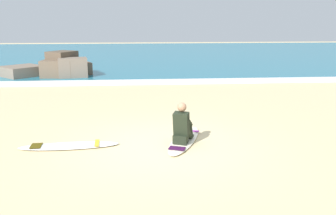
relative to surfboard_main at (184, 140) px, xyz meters
name	(u,v)px	position (x,y,z in m)	size (l,w,h in m)	color
ground_plane	(161,147)	(-0.59, -0.38, -0.04)	(80.00, 80.00, 0.00)	beige
sea	(144,55)	(-0.59, 22.01, 0.01)	(80.00, 28.00, 0.10)	teal
breaking_foam	(149,82)	(-0.59, 8.31, 0.02)	(80.00, 0.90, 0.11)	white
surfboard_main	(184,140)	(0.00, 0.00, 0.00)	(1.28, 2.31, 0.08)	#EFE5C6
surfer_seated	(182,127)	(-0.08, -0.24, 0.40)	(0.58, 0.77, 0.95)	black
surfboard_spare_near	(69,146)	(-2.70, -0.20, 0.00)	(2.29, 0.65, 0.08)	white
rock_outcrop_distant	(57,69)	(-5.17, 10.33, 0.42)	(4.73, 2.42, 1.31)	#756656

